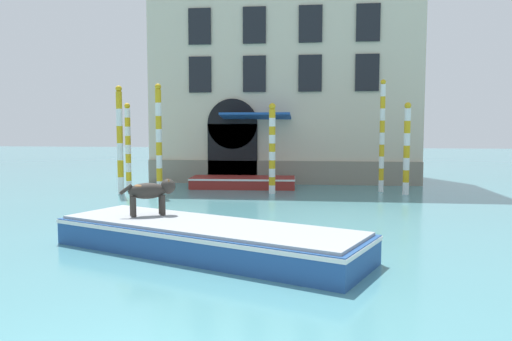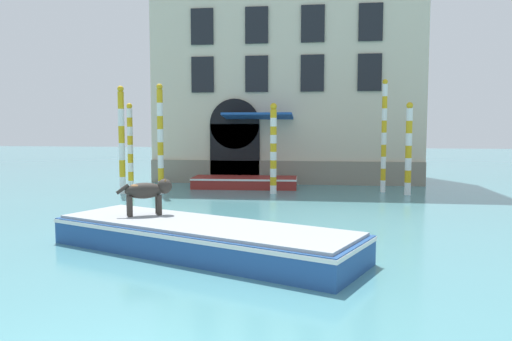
# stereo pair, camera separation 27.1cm
# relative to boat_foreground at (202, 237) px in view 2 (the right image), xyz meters

# --- Properties ---
(palazzo_left) EXTENTS (12.83, 7.40, 12.12)m
(palazzo_left) POSITION_rel_boat_foreground_xyz_m (0.76, 16.04, 5.70)
(palazzo_left) COLOR beige
(palazzo_left) RESTS_ON ground_plane
(boat_foreground) EXTENTS (7.20, 4.66, 0.64)m
(boat_foreground) POSITION_rel_boat_foreground_xyz_m (0.00, 0.00, 0.00)
(boat_foreground) COLOR #234C8C
(boat_foreground) RESTS_ON ground_plane
(dog_on_deck) EXTENTS (1.18, 0.76, 0.85)m
(dog_on_deck) POSITION_rel_boat_foreground_xyz_m (-1.46, 0.83, 0.86)
(dog_on_deck) COLOR #332D28
(dog_on_deck) RESTS_ON boat_foreground
(boat_moored_near_palazzo) EXTENTS (4.62, 1.83, 0.49)m
(boat_moored_near_palazzo) POSITION_rel_boat_foreground_xyz_m (-0.82, 11.34, -0.08)
(boat_moored_near_palazzo) COLOR maroon
(boat_moored_near_palazzo) RESTS_ON ground_plane
(mooring_pole_0) EXTENTS (0.25, 0.25, 4.30)m
(mooring_pole_0) POSITION_rel_boat_foreground_xyz_m (-5.41, 8.85, 1.83)
(mooring_pole_0) COLOR white
(mooring_pole_0) RESTS_ON ground_plane
(mooring_pole_1) EXTENTS (0.26, 0.26, 3.64)m
(mooring_pole_1) POSITION_rel_boat_foreground_xyz_m (5.90, 9.99, 1.50)
(mooring_pole_1) COLOR white
(mooring_pole_1) RESTS_ON ground_plane
(mooring_pole_2) EXTENTS (0.24, 0.24, 3.68)m
(mooring_pole_2) POSITION_rel_boat_foreground_xyz_m (-5.58, 10.15, 1.52)
(mooring_pole_2) COLOR white
(mooring_pole_2) RESTS_ON ground_plane
(mooring_pole_3) EXTENTS (0.21, 0.21, 4.60)m
(mooring_pole_3) POSITION_rel_boat_foreground_xyz_m (5.02, 10.66, 1.97)
(mooring_pole_3) COLOR white
(mooring_pole_3) RESTS_ON ground_plane
(mooring_pole_4) EXTENTS (0.27, 0.27, 3.62)m
(mooring_pole_4) POSITION_rel_boat_foreground_xyz_m (0.60, 9.65, 1.49)
(mooring_pole_4) COLOR white
(mooring_pole_4) RESTS_ON ground_plane
(mooring_pole_5) EXTENTS (0.25, 0.25, 4.37)m
(mooring_pole_5) POSITION_rel_boat_foreground_xyz_m (-3.86, 8.99, 1.86)
(mooring_pole_5) COLOR white
(mooring_pole_5) RESTS_ON ground_plane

